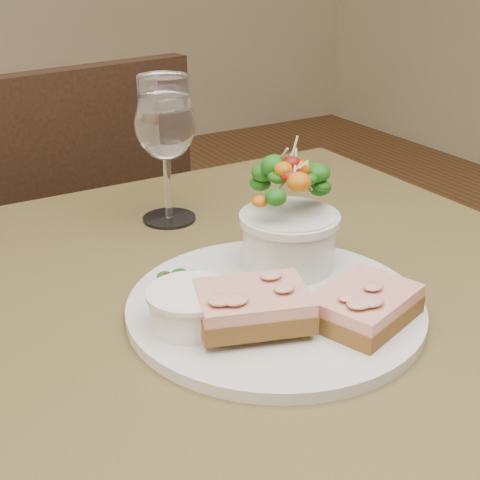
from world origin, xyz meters
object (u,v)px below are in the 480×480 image
dinner_plate (275,307)px  sandwich_back (253,306)px  cafe_table (245,381)px  wine_glass (165,129)px  chair_far (66,342)px  sandwich_front (364,306)px  ramekin (190,306)px  salad_bowl (290,215)px

dinner_plate → sandwich_back: bearing=-146.6°
dinner_plate → sandwich_back: (-0.04, -0.03, 0.03)m
cafe_table → dinner_plate: dinner_plate is taller
sandwich_back → wine_glass: bearing=97.9°
chair_far → sandwich_front: bearing=85.9°
cafe_table → dinner_plate: bearing=-70.4°
cafe_table → chair_far: chair_far is taller
sandwich_back → ramekin: 0.06m
dinner_plate → sandwich_back: 0.06m
sandwich_front → salad_bowl: size_ratio=0.93×
cafe_table → sandwich_back: 0.15m
sandwich_front → sandwich_back: size_ratio=0.98×
dinner_plate → ramekin: ramekin is taller
chair_far → sandwich_front: 0.97m
sandwich_front → ramekin: ramekin is taller
chair_far → sandwich_back: size_ratio=7.47×
salad_bowl → dinner_plate: bearing=-133.4°
sandwich_back → ramekin: size_ratio=1.61×
cafe_table → chair_far: (-0.01, 0.73, -0.36)m
salad_bowl → wine_glass: size_ratio=0.73×
cafe_table → salad_bowl: 0.19m
dinner_plate → wine_glass: wine_glass is taller
chair_far → wine_glass: size_ratio=5.14×
ramekin → wine_glass: wine_glass is taller
cafe_table → salad_bowl: size_ratio=6.30×
wine_glass → sandwich_front: bearing=-83.1°
chair_far → sandwich_front: (0.08, -0.84, 0.48)m
cafe_table → sandwich_back: (-0.03, -0.07, 0.14)m
dinner_plate → salad_bowl: (0.06, 0.06, 0.07)m
ramekin → wine_glass: 0.30m
dinner_plate → ramekin: size_ratio=3.93×
salad_bowl → wine_glass: (-0.04, 0.21, 0.05)m
cafe_table → salad_bowl: (0.07, 0.02, 0.17)m
chair_far → wine_glass: 0.76m
sandwich_front → wine_glass: (-0.04, 0.34, 0.10)m
salad_bowl → wine_glass: 0.22m
ramekin → salad_bowl: bearing=20.5°
dinner_plate → sandwich_front: 0.09m
chair_far → cafe_table: bearing=81.6°
wine_glass → cafe_table: bearing=-96.0°
cafe_table → ramekin: bearing=-158.1°
cafe_table → sandwich_back: sandwich_back is taller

